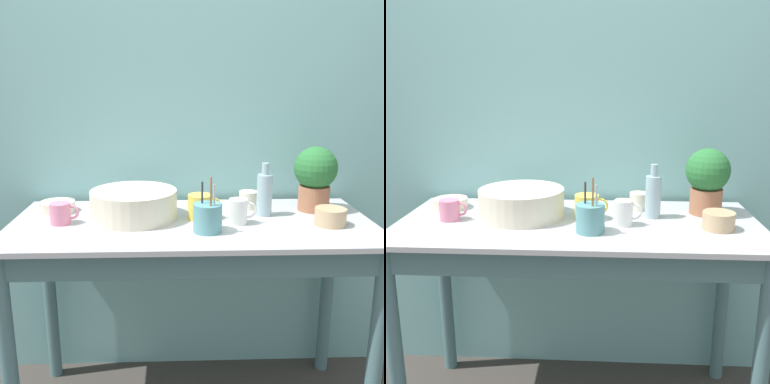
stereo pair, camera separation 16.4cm
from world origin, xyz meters
The scene contains 12 objects.
wall_back centered at (0.00, 0.70, 1.20)m, with size 6.00×0.05×2.40m.
counter_table centered at (0.00, 0.30, 0.71)m, with size 1.45×0.65×0.89m.
potted_plant centered at (0.53, 0.46, 1.04)m, with size 0.18×0.18×0.28m.
bowl_wash_large centered at (-0.23, 0.37, 0.94)m, with size 0.35×0.35×0.12m.
bottle_tall centered at (0.30, 0.39, 0.98)m, with size 0.06×0.06×0.22m.
mug_yellow centered at (0.04, 0.36, 0.94)m, with size 0.14×0.10×0.10m.
mug_cream centered at (0.26, 0.50, 0.92)m, with size 0.11×0.08×0.08m.
mug_pink centered at (-0.51, 0.31, 0.93)m, with size 0.11×0.08×0.08m.
mug_white centered at (0.18, 0.28, 0.94)m, with size 0.11×0.07×0.10m.
bowl_small_cream centered at (-0.57, 0.48, 0.91)m, with size 0.15×0.15×0.04m.
bowl_small_tan centered at (0.54, 0.26, 0.92)m, with size 0.12×0.12×0.07m.
utensil_cup centered at (0.05, 0.19, 0.94)m, with size 0.11×0.11×0.21m.
Camera 2 is at (0.10, -1.39, 1.44)m, focal length 42.00 mm.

